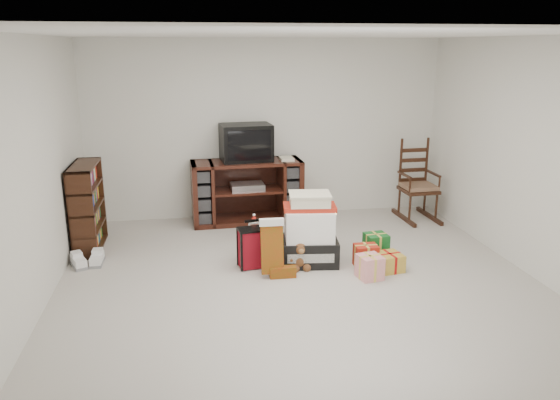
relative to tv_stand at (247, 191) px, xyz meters
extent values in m
cube|color=beige|center=(0.32, -2.20, -0.44)|extent=(5.00, 5.00, 0.01)
cube|color=white|center=(0.32, -2.20, 2.06)|extent=(5.00, 5.00, 0.01)
cube|color=white|center=(0.32, 0.30, 0.81)|extent=(5.00, 0.01, 2.50)
cube|color=white|center=(0.32, -4.70, 0.81)|extent=(5.00, 0.01, 2.50)
cube|color=white|center=(-2.18, -2.20, 0.81)|extent=(0.01, 5.00, 2.50)
cube|color=white|center=(2.82, -2.20, 0.81)|extent=(0.01, 5.00, 2.50)
cube|color=#401A12|center=(0.00, 0.00, 0.00)|extent=(1.54, 0.60, 0.87)
cube|color=silver|center=(0.00, -0.03, 0.08)|extent=(0.47, 0.34, 0.09)
cube|color=#32170D|center=(-2.01, -0.73, 0.09)|extent=(0.29, 0.86, 1.05)
cube|color=#32170D|center=(2.41, -0.29, -0.01)|extent=(0.49, 0.47, 0.05)
cube|color=#866349|center=(2.41, -0.29, 0.05)|extent=(0.45, 0.43, 0.05)
cube|color=#32170D|center=(2.41, -0.08, 0.38)|extent=(0.40, 0.07, 0.72)
cube|color=#32170D|center=(2.41, -0.29, -0.41)|extent=(0.50, 0.80, 0.05)
cube|color=black|center=(0.53, -1.65, -0.29)|extent=(0.69, 0.54, 0.29)
cube|color=white|center=(0.53, -1.65, 0.03)|extent=(0.58, 0.48, 0.35)
cube|color=#B32514|center=(0.53, -1.65, 0.23)|extent=(0.61, 0.38, 0.05)
cube|color=beige|center=(0.53, -1.65, 0.31)|extent=(0.47, 0.38, 0.11)
cube|color=maroon|center=(-0.09, -1.66, -0.20)|extent=(0.37, 0.23, 0.46)
cube|color=black|center=(-0.09, -1.58, 0.09)|extent=(0.19, 0.05, 0.03)
ellipsoid|color=brown|center=(0.39, -1.78, -0.33)|extent=(0.22, 0.19, 0.23)
sphere|color=brown|center=(0.39, -1.81, -0.19)|extent=(0.15, 0.15, 0.15)
cone|color=#B11C13|center=(0.75, -1.28, -0.23)|extent=(0.29, 0.29, 0.41)
sphere|color=beige|center=(0.75, -1.28, 0.02)|extent=(0.14, 0.14, 0.14)
cone|color=#B11C13|center=(0.75, -1.28, 0.13)|extent=(0.12, 0.12, 0.10)
cylinder|color=silver|center=(0.89, -1.39, -0.02)|extent=(0.02, 0.02, 0.12)
cone|color=#B11C13|center=(-0.07, -1.45, -0.26)|extent=(0.25, 0.25, 0.36)
sphere|color=beige|center=(-0.07, -1.45, -0.03)|extent=(0.12, 0.12, 0.12)
cone|color=#B11C13|center=(-0.07, -1.45, 0.06)|extent=(0.11, 0.11, 0.09)
cylinder|color=silver|center=(0.06, -1.55, -0.07)|extent=(0.02, 0.02, 0.11)
cube|color=white|center=(-2.05, -1.31, -0.38)|extent=(0.24, 0.33, 0.11)
cube|color=white|center=(-1.86, -1.31, -0.38)|extent=(0.14, 0.31, 0.11)
cube|color=#B32514|center=(1.14, -1.86, -0.31)|extent=(0.24, 0.24, 0.24)
cube|color=#1B6C2E|center=(1.32, -1.63, -0.31)|extent=(0.24, 0.24, 0.24)
cube|color=gold|center=(1.37, -2.00, -0.31)|extent=(0.24, 0.24, 0.24)
cube|color=white|center=(1.09, -2.18, -0.31)|extent=(0.24, 0.24, 0.24)
cube|color=black|center=(0.00, 0.05, 0.68)|extent=(0.72, 0.54, 0.50)
cube|color=black|center=(0.00, -0.20, 0.68)|extent=(0.58, 0.07, 0.40)
camera|label=1|loc=(-0.76, -7.32, 1.97)|focal=35.00mm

